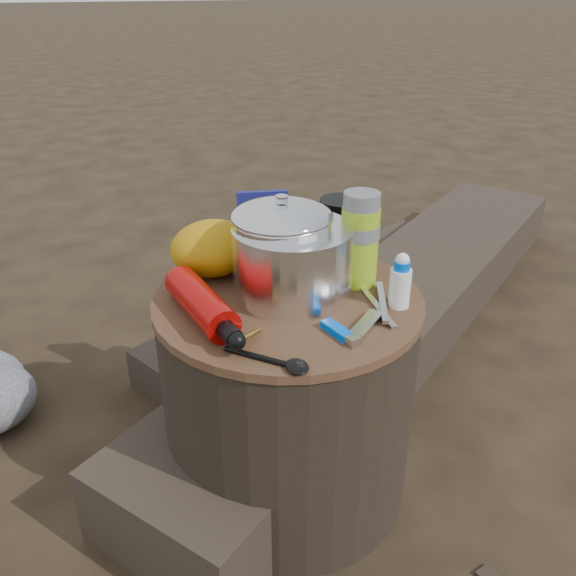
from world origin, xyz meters
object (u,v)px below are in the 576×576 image
object	(u,v)px
stump	(288,396)
camping_pot	(282,248)
travel_mug	(341,230)
fuel_bottle	(202,304)
log_main	(398,308)
thermos	(360,240)

from	to	relation	value
stump	camping_pot	xyz separation A→B (m)	(-0.00, 0.02, 0.32)
travel_mug	fuel_bottle	bearing A→B (deg)	-154.62
log_main	fuel_bottle	world-z (taller)	fuel_bottle
thermos	log_main	bearing A→B (deg)	51.45
fuel_bottle	travel_mug	xyz separation A→B (m)	(0.33, 0.15, 0.03)
fuel_bottle	thermos	size ratio (longest dim) A/B	1.40
stump	log_main	world-z (taller)	stump
fuel_bottle	travel_mug	world-z (taller)	travel_mug
thermos	travel_mug	distance (m)	0.12
stump	fuel_bottle	distance (m)	0.31
log_main	travel_mug	size ratio (longest dim) A/B	16.43
camping_pot	travel_mug	bearing A→B (deg)	32.69
camping_pot	thermos	world-z (taller)	same
stump	log_main	bearing A→B (deg)	42.72
fuel_bottle	thermos	distance (m)	0.32
log_main	camping_pot	size ratio (longest dim) A/B	11.79
log_main	thermos	xyz separation A→B (m)	(-0.37, -0.47, 0.46)
log_main	thermos	size ratio (longest dim) A/B	11.80
stump	travel_mug	distance (m)	0.36
stump	camping_pot	bearing A→B (deg)	101.91
stump	camping_pot	size ratio (longest dim) A/B	2.77
thermos	stump	bearing A→B (deg)	-175.02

